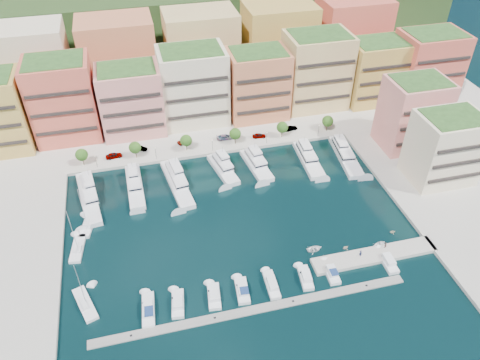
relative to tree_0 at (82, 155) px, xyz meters
The scene contains 61 objects.
ground 52.39m from the tree_0, 39.95° to the right, with size 400.00×400.00×0.00m, color black.
north_quay 49.34m from the tree_0, 35.47° to the left, with size 220.00×64.00×2.00m, color #9E998E.
east_quay 110.22m from the tree_0, 22.14° to the right, with size 34.00×76.00×2.00m, color #9E998E.
hillside 86.46m from the tree_0, 62.40° to the left, with size 240.00×40.00×58.00m, color #1D3114.
south_pontoon 73.65m from the tree_0, 59.77° to the right, with size 72.00×2.20×0.35m, color gray.
finger_pier 89.46m from the tree_0, 38.41° to the right, with size 32.00×5.00×2.00m, color #9E998E.
apartment_1 21.20m from the tree_0, 102.21° to the left, with size 20.00×16.50×26.80m.
apartment_2 24.86m from the tree_0, 44.13° to the left, with size 20.00×15.50×22.80m.
apartment_3 43.22m from the tree_0, 25.95° to the left, with size 22.00×16.50×25.80m.
apartment_4 62.75m from the tree_0, 15.37° to the left, with size 20.00×15.50×23.80m.
apartment_5 84.60m from the tree_0, 12.71° to the left, with size 22.00×16.50×26.80m.
apartment_6 105.57m from the tree_0, ahead, with size 20.00×15.50×22.80m.
apartment_7 125.14m from the tree_0, ahead, with size 22.00×16.50×24.80m.
apartment_east_a 103.17m from the tree_0, ahead, with size 18.00×14.50×22.80m.
apartment_east_b 106.96m from the tree_0, 17.17° to the right, with size 18.00×14.50×20.80m.
backblock_0 44.63m from the tree_0, 110.32° to the left, with size 26.00×18.00×30.00m, color beige.
backblock_1 44.63m from the tree_0, 69.68° to the left, with size 26.00×18.00×30.00m, color #BE6C47.
backblock_2 61.58m from the tree_0, 41.99° to the left, with size 26.00×18.00×30.00m, color #D6BE71.
backblock_3 85.98m from the tree_0, 28.37° to the left, with size 26.00×18.00×30.00m, color #BA8B44.
backblock_4 113.10m from the tree_0, 21.09° to the left, with size 26.00×18.00×30.00m, color #CB5643.
tree_0 is the anchor object (origin of this frame).
tree_1 16.00m from the tree_0, ahead, with size 3.80×3.80×5.65m.
tree_2 32.00m from the tree_0, ahead, with size 3.80×3.80×5.65m.
tree_3 48.00m from the tree_0, ahead, with size 3.80×3.80×5.65m.
tree_4 64.00m from the tree_0, ahead, with size 3.80×3.80×5.65m.
tree_5 80.00m from the tree_0, ahead, with size 3.80×3.80×5.65m.
lamppost_0 4.70m from the tree_0, 29.90° to the right, with size 0.30×0.30×4.20m.
lamppost_1 22.14m from the tree_0, ahead, with size 0.30×0.30×4.20m.
lamppost_2 40.08m from the tree_0, ahead, with size 0.30×0.30×4.20m.
lamppost_3 58.05m from the tree_0, ahead, with size 0.30×0.30×4.20m.
lamppost_4 76.04m from the tree_0, ahead, with size 0.30×0.30×4.20m.
yacht_0 15.81m from the tree_0, 85.03° to the right, with size 7.48×24.04×7.30m.
yacht_1 20.23m from the tree_0, 43.42° to the right, with size 4.66×19.99×7.30m.
yacht_2 30.71m from the tree_0, 29.58° to the right, with size 7.43×23.43×7.30m.
yacht_3 42.96m from the tree_0, 16.11° to the right, with size 7.25×16.62×7.30m.
yacht_4 53.19m from the tree_0, 13.41° to the right, with size 6.74×17.40×7.30m.
yacht_5 69.66m from the tree_0, 11.01° to the right, with size 5.58×19.38×7.30m.
yacht_6 81.70m from the tree_0, 10.21° to the right, with size 7.15×22.16×7.30m.
cruiser_1 59.97m from the tree_0, 76.31° to the right, with size 3.37×9.34×2.66m.
cruiser_2 61.81m from the tree_0, 70.37° to the right, with size 3.66×7.85×2.55m.
cruiser_3 65.04m from the tree_0, 63.49° to the right, with size 3.63×7.46×2.55m.
cruiser_4 68.25m from the tree_0, 58.51° to the right, with size 3.46×7.59×2.66m.
cruiser_5 72.15m from the tree_0, 53.75° to the right, with size 2.79×8.25×2.55m.
cruiser_6 77.39m from the tree_0, 48.73° to the right, with size 3.38×7.44×2.55m.
cruiser_7 81.79m from the tree_0, 45.33° to the right, with size 2.87×7.15×2.66m.
cruiser_9 92.75m from the tree_0, 38.82° to the right, with size 2.90×7.97×2.55m.
sailboat_0 53.23m from the tree_0, 89.36° to the right, with size 5.96×10.57×13.20m.
sailboat_2 27.87m from the tree_0, 87.80° to the right, with size 4.60×9.06×13.20m.
sailboat_1 35.50m from the tree_0, 92.23° to the right, with size 4.12×9.79×13.20m.
tender_3 92.65m from the tree_0, 32.01° to the right, with size 1.36×1.57×0.83m, color beige.
tender_2 90.07m from the tree_0, 35.60° to the right, with size 2.53×3.54×0.73m, color silver.
tender_1 82.29m from the tree_0, 38.60° to the right, with size 1.47×1.71×0.90m, color beige.
tender_0 75.41m from the tree_0, 41.41° to the right, with size 2.87×4.02×0.83m, color silver.
car_0 9.71m from the tree_0, ahead, with size 2.00×4.98×1.70m, color gray.
car_1 18.33m from the tree_0, 11.70° to the left, with size 1.43×4.10×1.35m, color gray.
car_2 32.32m from the tree_0, ahead, with size 2.20×4.77×1.33m, color gray.
car_3 45.51m from the tree_0, ahead, with size 2.27×5.58×1.62m, color gray.
car_4 56.63m from the tree_0, ahead, with size 1.79×4.44×1.51m, color gray.
car_5 68.51m from the tree_0, ahead, with size 1.53×4.40×1.45m, color gray.
person_0 86.20m from the tree_0, 39.80° to the right, with size 0.68×0.45×1.88m, color #242A49.
person_1 91.22m from the tree_0, 36.38° to the right, with size 0.83×0.64×1.70m, color brown.
Camera 1 is at (-21.43, -90.19, 87.33)m, focal length 35.00 mm.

